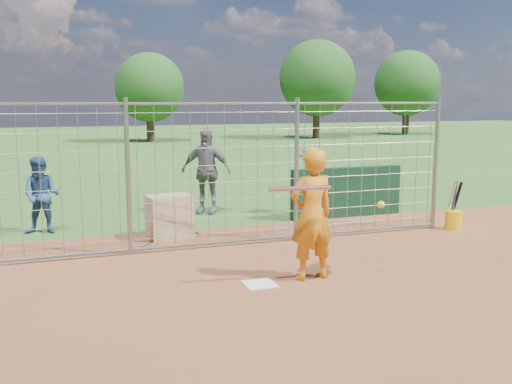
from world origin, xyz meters
name	(u,v)px	position (x,y,z in m)	size (l,w,h in m)	color
ground	(255,281)	(0.00, 0.00, 0.00)	(100.00, 100.00, 0.00)	#2D591E
infield_dirt	(360,374)	(0.00, -3.00, 0.01)	(18.00, 18.00, 0.00)	brown
home_plate	(260,284)	(0.00, -0.20, 0.01)	(0.43, 0.43, 0.02)	silver
dugout_wall	(346,192)	(3.40, 3.60, 0.55)	(2.60, 0.20, 1.10)	#11381E
batter	(312,215)	(0.79, -0.19, 0.94)	(0.69, 0.45, 1.89)	orange
bystander_a	(42,195)	(-2.89, 4.12, 0.75)	(0.73, 0.57, 1.50)	navy
bystander_b	(206,171)	(0.58, 5.01, 0.97)	(1.14, 0.47, 1.95)	slate
bystander_c	(311,181)	(2.79, 4.13, 0.76)	(0.98, 0.56, 1.51)	olive
equipment_bin	(170,217)	(-0.65, 2.99, 0.40)	(0.80, 0.55, 0.80)	tan
equipment_in_play	(320,192)	(0.76, -0.52, 1.32)	(1.68, 0.23, 0.36)	silver
bucket_with_bats	(454,217)	(4.81, 1.76, 0.25)	(0.34, 0.36, 0.98)	yellow
backstop_fence	(217,176)	(0.00, 2.00, 1.26)	(9.08, 0.08, 2.60)	gray
tree_line	(151,81)	(3.13, 28.13, 3.71)	(44.66, 6.72, 6.48)	#3F2B19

